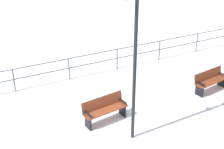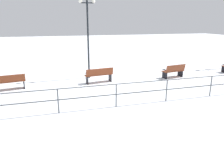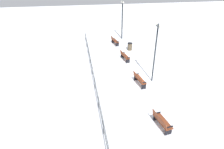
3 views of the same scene
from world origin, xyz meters
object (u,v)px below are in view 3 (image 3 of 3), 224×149
Objects in this scene: lamppost_middle at (156,45)px; lamppost_far at (122,16)px; bench_fourth at (125,56)px; bench_fifth at (115,41)px; bench_third at (139,79)px; bench_second at (161,121)px; trash_bin at (130,46)px.

lamppost_middle is 11.28m from lamppost_far.
bench_fifth is (-0.10, 4.80, 0.01)m from bench_fourth.
bench_fourth is 0.35× the size of lamppost_far.
lamppost_far is (1.28, 6.87, 2.46)m from bench_fourth.
lamppost_middle is at bearing -90.00° from lamppost_far.
bench_second is at bearing -99.28° from bench_third.
lamppost_far reaches higher than bench_third.
trash_bin is (1.36, -2.17, -0.04)m from bench_fifth.
bench_third is 2.98m from lamppost_middle.
lamppost_middle reaches higher than bench_third.
bench_fifth is at bearing 98.54° from lamppost_middle.
bench_fourth is at bearing -97.95° from bench_fifth.
bench_fourth is at bearing 83.01° from bench_third.
lamppost_far is at bearing 90.00° from lamppost_middle.
bench_second is at bearing -96.49° from trash_bin.
lamppost_middle is at bearing 65.78° from bench_second.
bench_fifth is at bearing 122.06° from trash_bin.
bench_fourth is 7.41m from lamppost_far.
bench_third is at bearing -97.90° from bench_fourth.
lamppost_far is (1.42, 16.47, 2.46)m from bench_second.
lamppost_far is at bearing 89.66° from trash_bin.
bench_second is at bearing -94.91° from lamppost_far.
trash_bin is (1.39, 12.24, -0.03)m from bench_second.
trash_bin is (1.25, 2.63, -0.03)m from bench_fourth.
bench_fourth reaches higher than trash_bin.
bench_second is at bearing -99.32° from bench_fifth.
bench_fifth is (0.03, 14.40, 0.01)m from bench_second.
bench_third is 11.98m from lamppost_far.
lamppost_far is 5.64× the size of trash_bin.
bench_second is 16.72m from lamppost_far.
bench_third is at bearing -162.50° from lamppost_middle.
bench_third is 4.80m from bench_fourth.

